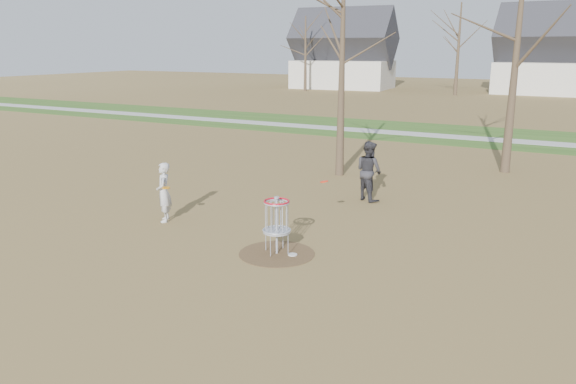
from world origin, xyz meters
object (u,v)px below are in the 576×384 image
(player_throwing, at_px, (369,171))
(disc_golf_basket, at_px, (277,217))
(player_standing, at_px, (164,192))
(disc_grounded, at_px, (293,255))

(player_throwing, height_order, disc_golf_basket, player_throwing)
(player_standing, relative_size, disc_golf_basket, 1.23)
(player_standing, distance_m, disc_golf_basket, 4.08)
(disc_golf_basket, bearing_deg, player_standing, 168.99)
(disc_grounded, bearing_deg, player_standing, 170.86)
(player_standing, relative_size, player_throwing, 0.88)
(player_standing, xyz_separation_m, player_throwing, (4.23, 4.79, 0.12))
(player_standing, xyz_separation_m, disc_grounded, (4.39, -0.71, -0.81))
(player_standing, distance_m, player_throwing, 6.39)
(player_throwing, bearing_deg, player_standing, 77.67)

